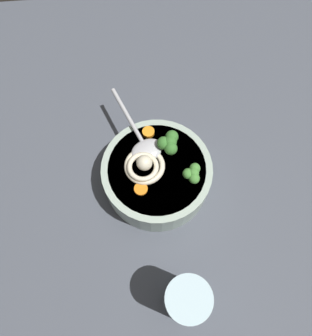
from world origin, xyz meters
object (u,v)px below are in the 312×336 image
object	(u,v)px
soup_bowl	(156,175)
noodle_pile	(144,165)
soup_spoon	(144,144)
drinking_glass	(185,300)

from	to	relation	value
soup_bowl	noodle_pile	size ratio (longest dim) A/B	2.51
soup_spoon	noodle_pile	bearing A→B (deg)	154.71
noodle_pile	drinking_glass	world-z (taller)	drinking_glass
soup_spoon	drinking_glass	distance (cm)	27.28
soup_bowl	soup_spoon	xyz separation A→B (cm)	(-4.58, -1.85, 4.17)
noodle_pile	drinking_glass	bearing A→B (deg)	11.50
drinking_glass	noodle_pile	bearing A→B (deg)	-168.50
soup_bowl	drinking_glass	bearing A→B (deg)	6.39
soup_bowl	noodle_pile	xyz separation A→B (cm)	(-0.27, -2.10, 4.38)
noodle_pile	soup_spoon	bearing A→B (deg)	176.74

